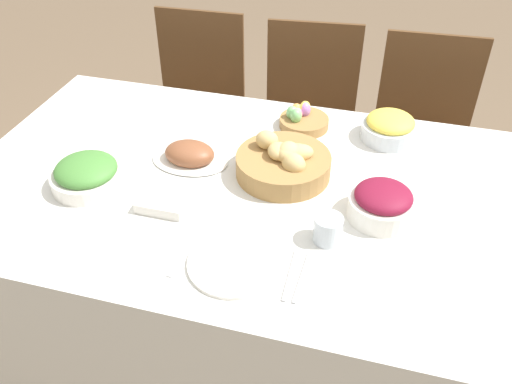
% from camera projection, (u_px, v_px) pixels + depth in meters
% --- Properties ---
extents(ground_plane, '(12.00, 12.00, 0.00)m').
position_uv_depth(ground_plane, '(254.00, 341.00, 2.13)').
color(ground_plane, brown).
extents(dining_table, '(1.82, 1.07, 0.77)m').
position_uv_depth(dining_table, '(254.00, 273.00, 1.89)').
color(dining_table, silver).
rests_on(dining_table, ground).
extents(chair_far_right, '(0.44, 0.44, 0.92)m').
position_uv_depth(chair_far_right, '(421.00, 137.00, 2.38)').
color(chair_far_right, brown).
rests_on(chair_far_right, ground).
extents(chair_far_left, '(0.43, 0.43, 0.92)m').
position_uv_depth(chair_far_left, '(196.00, 106.00, 2.60)').
color(chair_far_left, brown).
rests_on(chair_far_left, ground).
extents(chair_far_center, '(0.46, 0.46, 0.92)m').
position_uv_depth(chair_far_center, '(308.00, 121.00, 2.49)').
color(chair_far_center, brown).
rests_on(chair_far_center, ground).
extents(bread_basket, '(0.29, 0.29, 0.12)m').
position_uv_depth(bread_basket, '(284.00, 162.00, 1.67)').
color(bread_basket, '#9E7542').
rests_on(bread_basket, dining_table).
extents(egg_basket, '(0.17, 0.17, 0.08)m').
position_uv_depth(egg_basket, '(303.00, 118.00, 1.91)').
color(egg_basket, '#9E7542').
rests_on(egg_basket, dining_table).
extents(ham_platter, '(0.25, 0.18, 0.07)m').
position_uv_depth(ham_platter, '(190.00, 155.00, 1.74)').
color(ham_platter, silver).
rests_on(ham_platter, dining_table).
extents(pineapple_bowl, '(0.19, 0.19, 0.10)m').
position_uv_depth(pineapple_bowl, '(390.00, 127.00, 1.83)').
color(pineapple_bowl, silver).
rests_on(pineapple_bowl, dining_table).
extents(beet_salad_bowl, '(0.19, 0.19, 0.10)m').
position_uv_depth(beet_salad_bowl, '(382.00, 203.00, 1.51)').
color(beet_salad_bowl, silver).
rests_on(beet_salad_bowl, dining_table).
extents(green_salad_bowl, '(0.22, 0.22, 0.09)m').
position_uv_depth(green_salad_bowl, '(87.00, 174.00, 1.63)').
color(green_salad_bowl, silver).
rests_on(green_salad_bowl, dining_table).
extents(dinner_plate, '(0.24, 0.24, 0.01)m').
position_uv_depth(dinner_plate, '(234.00, 263.00, 1.38)').
color(dinner_plate, silver).
rests_on(dinner_plate, dining_table).
extents(fork, '(0.02, 0.18, 0.00)m').
position_uv_depth(fork, '(181.00, 253.00, 1.42)').
color(fork, '#B7B7BC').
rests_on(fork, dining_table).
extents(knife, '(0.02, 0.18, 0.00)m').
position_uv_depth(knife, '(290.00, 275.00, 1.35)').
color(knife, '#B7B7BC').
rests_on(knife, dining_table).
extents(spoon, '(0.02, 0.18, 0.00)m').
position_uv_depth(spoon, '(302.00, 277.00, 1.35)').
color(spoon, '#B7B7BC').
rests_on(spoon, dining_table).
extents(drinking_cup, '(0.08, 0.08, 0.08)m').
position_uv_depth(drinking_cup, '(328.00, 229.00, 1.44)').
color(drinking_cup, silver).
rests_on(drinking_cup, dining_table).
extents(butter_dish, '(0.14, 0.09, 0.03)m').
position_uv_depth(butter_dish, '(162.00, 204.00, 1.55)').
color(butter_dish, silver).
rests_on(butter_dish, dining_table).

